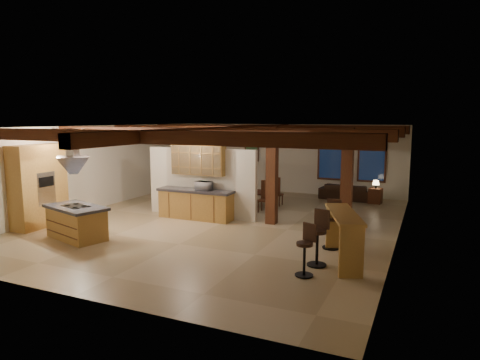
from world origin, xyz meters
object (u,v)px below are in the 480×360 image
object	(u,v)px
dining_table	(255,199)
bar_counter	(343,229)
kitchen_island	(77,222)
sofa	(347,192)

from	to	relation	value
dining_table	bar_counter	distance (m)	6.18
dining_table	bar_counter	size ratio (longest dim) A/B	0.75
kitchen_island	sofa	distance (m)	10.11
kitchen_island	bar_counter	distance (m)	6.83
dining_table	bar_counter	xyz separation A→B (m)	(4.00, -4.69, 0.47)
kitchen_island	bar_counter	bearing A→B (deg)	8.20
kitchen_island	sofa	bearing A→B (deg)	56.86
kitchen_island	sofa	xyz separation A→B (m)	(5.53, 8.47, -0.14)
kitchen_island	bar_counter	size ratio (longest dim) A/B	0.91
sofa	bar_counter	size ratio (longest dim) A/B	0.96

